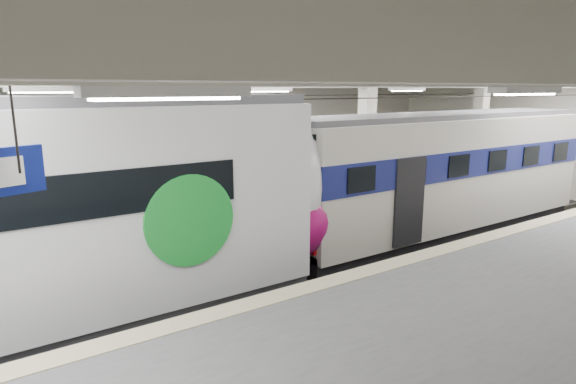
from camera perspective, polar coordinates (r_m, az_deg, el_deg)
station_hall at (r=11.70m, az=7.26°, el=3.57°), size 36.00×24.00×5.75m
modern_emu at (r=10.80m, az=-27.15°, el=-3.13°), size 15.22×3.14×4.84m
older_rer at (r=17.13m, az=17.66°, el=2.26°), size 12.55×2.77×4.18m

